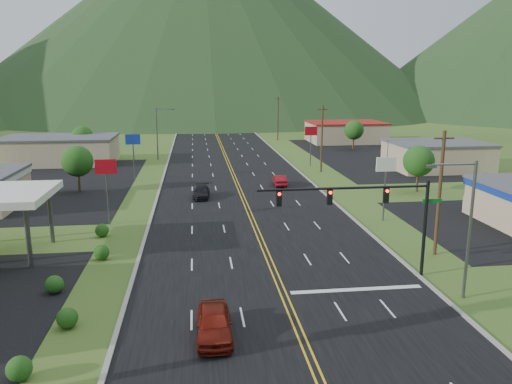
{
  "coord_description": "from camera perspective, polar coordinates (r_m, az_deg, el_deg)",
  "views": [
    {
      "loc": [
        -5.53,
        -18.14,
        13.88
      ],
      "look_at": [
        -0.49,
        22.7,
        4.5
      ],
      "focal_mm": 35.0,
      "sensor_mm": 36.0,
      "label": 1
    }
  ],
  "objects": [
    {
      "name": "car_red_far",
      "position": [
        66.12,
        2.75,
        1.33
      ],
      "size": [
        1.69,
        4.34,
        1.41
      ],
      "primitive_type": "imported",
      "rotation": [
        0.0,
        0.0,
        3.1
      ],
      "color": "maroon",
      "rests_on": "ground"
    },
    {
      "name": "building_east_far",
      "position": [
        113.82,
        10.2,
        6.78
      ],
      "size": [
        16.4,
        12.4,
        4.5
      ],
      "color": "tan",
      "rests_on": "ground"
    },
    {
      "name": "pole_sign_west_b",
      "position": [
        71.2,
        -13.88,
        5.35
      ],
      "size": [
        2.0,
        0.18,
        6.4
      ],
      "color": "#59595E",
      "rests_on": "ground"
    },
    {
      "name": "tree_east_a",
      "position": [
        65.11,
        18.1,
        3.38
      ],
      "size": [
        3.84,
        3.84,
        5.82
      ],
      "color": "#382314",
      "rests_on": "ground"
    },
    {
      "name": "pole_sign_west_a",
      "position": [
        49.67,
        -16.75,
        2.05
      ],
      "size": [
        2.0,
        0.18,
        6.4
      ],
      "color": "#59595E",
      "rests_on": "ground"
    },
    {
      "name": "building_west_far",
      "position": [
        89.78,
        -21.54,
        4.51
      ],
      "size": [
        18.4,
        11.4,
        4.5
      ],
      "color": "tan",
      "rests_on": "ground"
    },
    {
      "name": "streetlight_west",
      "position": [
        88.79,
        -11.06,
        6.98
      ],
      "size": [
        3.28,
        0.25,
        9.0
      ],
      "color": "#59595E",
      "rests_on": "ground"
    },
    {
      "name": "utility_pole_a",
      "position": [
        41.78,
        20.24,
        -0.06
      ],
      "size": [
        1.6,
        0.28,
        10.0
      ],
      "color": "#382314",
      "rests_on": "ground"
    },
    {
      "name": "tree_west_b",
      "position": [
        92.76,
        -19.22,
        5.95
      ],
      "size": [
        3.84,
        3.84,
        5.82
      ],
      "color": "#382314",
      "rests_on": "ground"
    },
    {
      "name": "mountain_n",
      "position": [
        239.92,
        -6.02,
        19.63
      ],
      "size": [
        220.0,
        220.0,
        85.0
      ],
      "primitive_type": "cone",
      "color": "#203819",
      "rests_on": "ground"
    },
    {
      "name": "tree_west_a",
      "position": [
        65.55,
        -19.74,
        3.32
      ],
      "size": [
        3.84,
        3.84,
        5.82
      ],
      "color": "#382314",
      "rests_on": "ground"
    },
    {
      "name": "car_dark_mid",
      "position": [
        59.55,
        -6.26,
        -0.06
      ],
      "size": [
        2.2,
        4.68,
        1.32
      ],
      "primitive_type": "imported",
      "rotation": [
        0.0,
        0.0,
        -0.08
      ],
      "color": "black",
      "rests_on": "ground"
    },
    {
      "name": "building_east_mid",
      "position": [
        83.04,
        19.96,
        3.96
      ],
      "size": [
        14.4,
        11.4,
        4.3
      ],
      "color": "tan",
      "rests_on": "ground"
    },
    {
      "name": "pole_sign_east_a",
      "position": [
        50.5,
        14.62,
        2.36
      ],
      "size": [
        2.0,
        0.18,
        6.4
      ],
      "color": "#59595E",
      "rests_on": "ground"
    },
    {
      "name": "pole_sign_east_b",
      "position": [
        80.8,
        6.3,
        6.49
      ],
      "size": [
        2.0,
        0.18,
        6.4
      ],
      "color": "#59595E",
      "rests_on": "ground"
    },
    {
      "name": "utility_pole_b",
      "position": [
        76.09,
        7.53,
        6.12
      ],
      "size": [
        1.6,
        0.28,
        10.0
      ],
      "color": "#382314",
      "rests_on": "ground"
    },
    {
      "name": "tree_east_b",
      "position": [
        101.68,
        11.14,
        6.96
      ],
      "size": [
        3.84,
        3.84,
        5.82
      ],
      "color": "#382314",
      "rests_on": "ground"
    },
    {
      "name": "car_red_near",
      "position": [
        28.22,
        -4.82,
        -14.78
      ],
      "size": [
        1.98,
        4.82,
        1.64
      ],
      "primitive_type": "imported",
      "rotation": [
        0.0,
        0.0,
        -0.01
      ],
      "color": "maroon",
      "rests_on": "ground"
    },
    {
      "name": "traffic_signal",
      "position": [
        35.36,
        13.05,
        -1.49
      ],
      "size": [
        13.1,
        0.43,
        7.0
      ],
      "color": "black",
      "rests_on": "ground"
    },
    {
      "name": "utility_pole_d",
      "position": [
        154.57,
        0.04,
        9.59
      ],
      "size": [
        1.6,
        0.28,
        10.0
      ],
      "color": "#382314",
      "rests_on": "ground"
    },
    {
      "name": "streetlight_east",
      "position": [
        33.87,
        22.85,
        -3.08
      ],
      "size": [
        3.28,
        0.25,
        9.0
      ],
      "color": "#59595E",
      "rests_on": "ground"
    },
    {
      "name": "utility_pole_c",
      "position": [
        115.07,
        2.52,
        8.47
      ],
      "size": [
        1.6,
        0.28,
        10.0
      ],
      "color": "#382314",
      "rests_on": "ground"
    }
  ]
}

